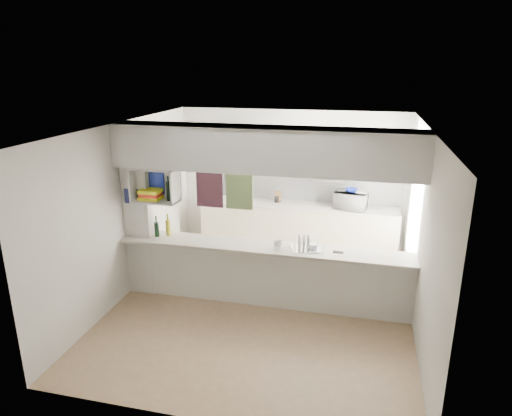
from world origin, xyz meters
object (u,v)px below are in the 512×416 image
(bowl, at_px, (351,190))
(dish_rack, at_px, (307,243))
(microwave, at_px, (351,200))
(wine_bottles, at_px, (163,228))

(bowl, relative_size, dish_rack, 0.48)
(microwave, height_order, bowl, bowl)
(dish_rack, relative_size, wine_bottles, 1.44)
(wine_bottles, bearing_deg, bowl, 37.50)
(microwave, xyz_separation_m, wine_bottles, (-2.69, -2.03, -0.03))
(microwave, relative_size, wine_bottles, 1.62)
(bowl, relative_size, wine_bottles, 0.69)
(microwave, bearing_deg, bowl, -55.56)
(wine_bottles, bearing_deg, dish_rack, -0.48)
(microwave, distance_m, dish_rack, 2.11)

